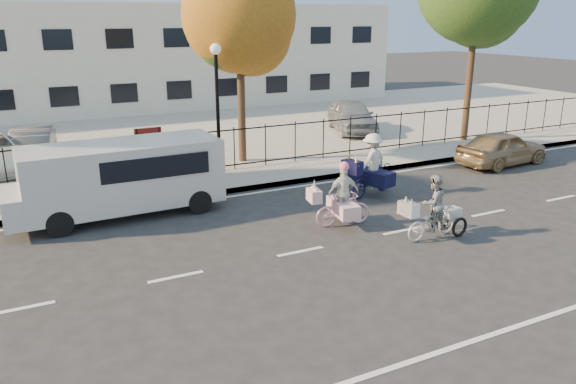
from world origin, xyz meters
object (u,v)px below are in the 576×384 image
gold_sedan (502,148)px  lot_car_d (352,116)px  white_van (119,176)px  zebra_trike (433,214)px  bull_bike (371,171)px  lot_car_c (32,147)px  lamppost (217,86)px  unicorn_bike (342,202)px

gold_sedan → lot_car_d: size_ratio=0.88×
white_van → gold_sedan: size_ratio=1.52×
zebra_trike → bull_bike: size_ratio=0.89×
lot_car_d → zebra_trike: bearing=-94.9°
bull_bike → lot_car_c: 12.18m
white_van → lamppost: bearing=30.2°
unicorn_bike → white_van: white_van is taller
lamppost → white_van: lamppost is taller
gold_sedan → lot_car_c: bearing=60.0°
unicorn_bike → gold_sedan: 9.12m
bull_bike → lot_car_d: bull_bike is taller
zebra_trike → bull_bike: (0.66, 3.59, 0.14)m
white_van → lot_car_d: bearing=27.5°
bull_bike → gold_sedan: bull_bike is taller
zebra_trike → lot_car_d: size_ratio=0.45×
unicorn_bike → bull_bike: (2.20, 1.86, 0.13)m
bull_bike → gold_sedan: bearing=-100.5°
zebra_trike → gold_sedan: (7.15, 4.49, 0.01)m
unicorn_bike → bull_bike: bearing=-40.6°
zebra_trike → bull_bike: 3.66m
bull_bike → lot_car_c: (-9.07, 8.13, 0.02)m
zebra_trike → unicorn_bike: 2.32m
white_van → lot_car_d: (11.81, 6.55, -0.24)m
zebra_trike → white_van: (-6.56, 5.19, 0.49)m
lamppost → lot_car_d: 9.40m
zebra_trike → unicorn_bike: (-1.54, 1.73, 0.02)m
lamppost → zebra_trike: bearing=-69.3°
zebra_trike → gold_sedan: size_ratio=0.50×
zebra_trike → unicorn_bike: size_ratio=1.08×
bull_bike → lamppost: bearing=23.5°
unicorn_bike → zebra_trike: bearing=-129.1°
unicorn_bike → bull_bike: bull_bike is taller
lamppost → lot_car_c: (-5.58, 4.24, -2.31)m
zebra_trike → lot_car_d: (5.25, 11.74, 0.25)m
lot_car_c → unicorn_bike: bearing=-46.5°
lot_car_d → lamppost: bearing=-133.1°
gold_sedan → lot_car_c: (-15.57, 7.24, 0.15)m
lamppost → bull_bike: lamppost is taller
bull_bike → gold_sedan: 6.56m
bull_bike → lot_car_d: bearing=-47.7°
unicorn_bike → lot_car_c: 12.13m
lot_car_c → lot_car_d: (13.67, 0.02, 0.08)m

